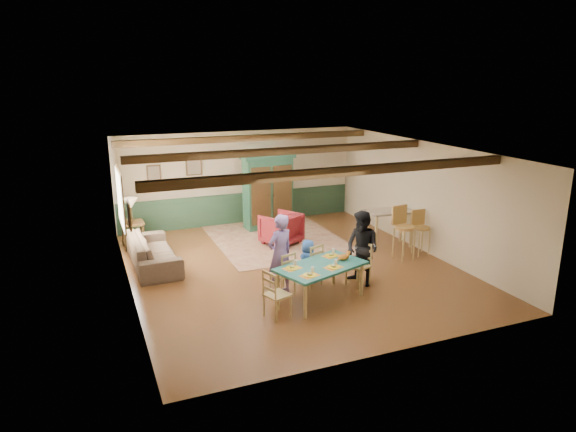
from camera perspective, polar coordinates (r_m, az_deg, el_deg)
name	(u,v)px	position (r m, az deg, el deg)	size (l,w,h in m)	color
floor	(291,268)	(11.71, 0.39, -5.77)	(8.00, 8.00, 0.00)	#532F17
wall_back	(239,178)	(14.98, -5.48, 4.23)	(7.00, 0.02, 2.70)	beige
wall_left	(126,227)	(10.52, -17.52, -1.22)	(0.02, 8.00, 2.70)	beige
wall_right	(423,197)	(13.01, 14.81, 2.08)	(0.02, 8.00, 2.70)	beige
ceiling	(292,149)	(11.03, 0.41, 7.43)	(7.00, 8.00, 0.02)	white
wainscot_back	(240,208)	(15.16, -5.37, 0.88)	(6.95, 0.03, 0.90)	#1E3825
ceiling_beam_front	(342,171)	(8.99, 6.04, 4.94)	(6.95, 0.16, 0.16)	black
ceiling_beam_mid	(285,151)	(11.41, -0.36, 7.24)	(6.95, 0.16, 0.16)	black
ceiling_beam_back	(249,138)	(13.84, -4.40, 8.62)	(6.95, 0.16, 0.16)	black
window_left	(120,199)	(12.11, -18.17, 1.84)	(0.06, 1.60, 1.30)	white
picture_left_wall	(129,215)	(9.84, -17.21, 0.10)	(0.04, 0.42, 0.52)	gray
picture_back_a	(194,166)	(14.56, -10.41, 5.53)	(0.45, 0.04, 0.55)	gray
picture_back_b	(154,174)	(14.41, -14.67, 4.57)	(0.38, 0.04, 0.48)	gray
dining_table	(321,283)	(10.00, 3.65, -7.42)	(1.71, 0.95, 0.71)	#1E615A
dining_chair_far_left	(283,273)	(10.19, -0.60, -6.36)	(0.40, 0.42, 0.90)	#A48A52
dining_chair_far_right	(311,264)	(10.67, 2.52, -5.36)	(0.40, 0.42, 0.90)	#A48A52
dining_chair_end_left	(277,294)	(9.28, -1.20, -8.61)	(0.40, 0.42, 0.90)	#A48A52
dining_chair_end_right	(359,265)	(10.71, 7.84, -5.40)	(0.40, 0.42, 0.90)	#A48A52
person_man	(280,254)	(10.11, -0.89, -4.30)	(0.60, 0.39, 1.64)	#715B9C
person_woman	(362,249)	(10.67, 8.24, -3.60)	(0.76, 0.59, 1.57)	black
person_child	(308,262)	(10.71, 2.24, -5.12)	(0.47, 0.30, 0.96)	#2A56A8
cat	(343,256)	(10.13, 6.18, -4.48)	(0.34, 0.13, 0.17)	orange
place_setting_near_left	(310,273)	(9.35, 2.43, -6.34)	(0.38, 0.29, 0.11)	yellow
place_setting_near_center	(333,265)	(9.76, 5.08, -5.44)	(0.38, 0.29, 0.11)	yellow
place_setting_far_left	(292,266)	(9.67, 0.48, -5.56)	(0.38, 0.29, 0.11)	yellow
place_setting_far_right	(331,254)	(10.36, 4.82, -4.18)	(0.38, 0.29, 0.11)	yellow
area_rug	(277,239)	(13.69, -1.24, -2.58)	(3.23, 3.83, 0.01)	tan
armoire	(268,192)	(14.52, -2.25, 2.72)	(1.48, 0.59, 2.10)	#173A29
armchair	(281,229)	(13.23, -0.79, -1.40)	(0.87, 0.89, 0.81)	#551119
sofa	(153,251)	(12.12, -14.76, -3.83)	(2.36, 0.92, 0.69)	#423429
end_table	(133,235)	(13.53, -16.81, -2.02)	(0.55, 0.55, 0.67)	black
table_lamp	(131,210)	(13.36, -17.02, 0.61)	(0.34, 0.34, 0.61)	beige
counter_table	(389,228)	(13.27, 11.16, -1.35)	(1.13, 0.66, 0.94)	tan
bar_stool_left	(404,234)	(12.32, 12.80, -1.93)	(0.45, 0.50, 1.28)	#AC8443
bar_stool_right	(421,233)	(12.81, 14.59, -1.84)	(0.39, 0.42, 1.09)	#AC8443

